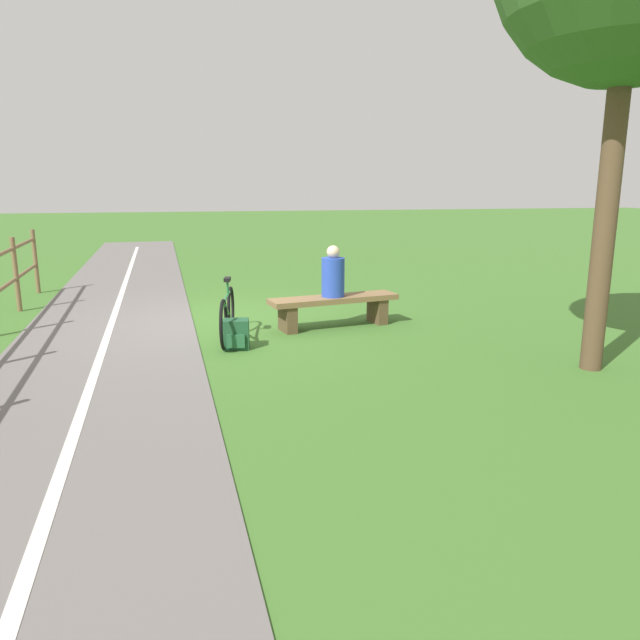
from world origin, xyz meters
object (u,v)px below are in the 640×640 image
Objects in this scene: person_seated at (333,275)px; backpack at (236,334)px; bench at (334,305)px; bicycle at (227,315)px.

person_seated is 1.96× the size of backpack.
backpack is (1.50, 0.90, -0.59)m from person_seated.
bench is 1.64m from bicycle.
bench is 1.24× the size of bicycle.
backpack is at bearing 20.23° from person_seated.
bench reaches higher than backpack.
bicycle is 0.52m from backpack.
backpack is (-0.07, 0.49, -0.16)m from bicycle.
bench is at bearing -149.41° from backpack.
person_seated reaches higher than bicycle.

